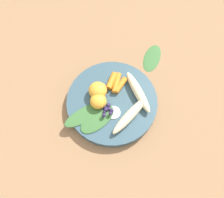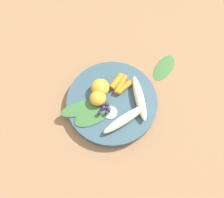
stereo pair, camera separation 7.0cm
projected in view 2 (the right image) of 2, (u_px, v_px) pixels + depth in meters
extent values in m
plane|color=#99704C|center=(112.00, 104.00, 0.73)|extent=(2.40, 2.40, 0.00)
cylinder|color=#385666|center=(112.00, 102.00, 0.72)|extent=(0.27, 0.27, 0.03)
ellipsoid|color=beige|center=(139.00, 98.00, 0.69)|extent=(0.11, 0.13, 0.03)
ellipsoid|color=beige|center=(125.00, 119.00, 0.67)|extent=(0.15, 0.06, 0.03)
ellipsoid|color=#F4A833|center=(98.00, 98.00, 0.69)|extent=(0.05, 0.05, 0.04)
ellipsoid|color=#F4A833|center=(101.00, 87.00, 0.70)|extent=(0.05, 0.05, 0.04)
cylinder|color=orange|center=(123.00, 86.00, 0.72)|extent=(0.05, 0.02, 0.02)
cylinder|color=orange|center=(121.00, 84.00, 0.72)|extent=(0.07, 0.03, 0.02)
cylinder|color=orange|center=(117.00, 81.00, 0.72)|extent=(0.06, 0.03, 0.02)
sphere|color=#2D234C|center=(106.00, 108.00, 0.69)|extent=(0.01, 0.01, 0.01)
sphere|color=#2D234C|center=(102.00, 109.00, 0.69)|extent=(0.01, 0.01, 0.01)
sphere|color=#2D234C|center=(104.00, 105.00, 0.69)|extent=(0.01, 0.01, 0.01)
sphere|color=#2D234C|center=(100.00, 104.00, 0.69)|extent=(0.01, 0.01, 0.01)
sphere|color=#2D234C|center=(109.00, 110.00, 0.69)|extent=(0.01, 0.01, 0.01)
sphere|color=#2D234C|center=(106.00, 113.00, 0.67)|extent=(0.01, 0.01, 0.01)
sphere|color=#2D234C|center=(100.00, 113.00, 0.67)|extent=(0.01, 0.01, 0.01)
sphere|color=#2D234C|center=(99.00, 104.00, 0.69)|extent=(0.01, 0.01, 0.01)
sphere|color=#2D234C|center=(108.00, 105.00, 0.69)|extent=(0.01, 0.01, 0.01)
sphere|color=#2D234C|center=(103.00, 108.00, 0.69)|extent=(0.01, 0.01, 0.01)
sphere|color=#2D234C|center=(101.00, 110.00, 0.69)|extent=(0.01, 0.01, 0.01)
sphere|color=#2D234C|center=(104.00, 107.00, 0.69)|extent=(0.01, 0.01, 0.01)
cylinder|color=white|center=(110.00, 112.00, 0.69)|extent=(0.04, 0.04, 0.00)
ellipsoid|color=#3D7038|center=(84.00, 108.00, 0.69)|extent=(0.14, 0.11, 0.01)
ellipsoid|color=#3D7038|center=(93.00, 115.00, 0.68)|extent=(0.13, 0.09, 0.01)
ellipsoid|color=#3D7038|center=(164.00, 67.00, 0.78)|extent=(0.12, 0.07, 0.01)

